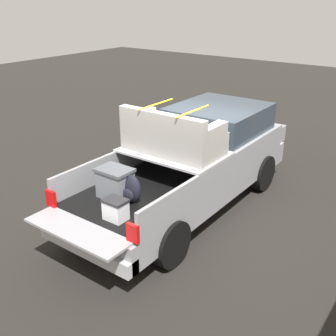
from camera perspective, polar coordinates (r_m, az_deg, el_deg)
The scene contains 2 objects.
ground_plane at distance 8.55m, azimuth 2.40°, elevation -5.51°, with size 40.00×40.00×0.00m, color black.
pickup_truck at distance 8.43m, azimuth 3.93°, elevation 1.30°, with size 6.05×2.06×2.23m.
Camera 1 is at (-6.25, -4.16, 4.10)m, focal length 43.68 mm.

